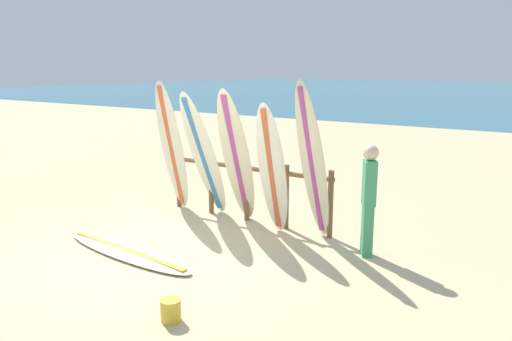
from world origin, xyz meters
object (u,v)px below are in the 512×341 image
at_px(surfboard_leaning_far_left, 172,147).
at_px(surfboard_leaning_center, 272,170).
at_px(beachgoer_standing, 369,196).
at_px(surfboard_rack, 247,183).
at_px(surfboard_lying_on_sand, 127,252).
at_px(surfboard_leaning_center_right, 313,162).
at_px(sand_bucket, 171,310).
at_px(surfboard_leaning_center_left, 237,158).
at_px(surfboard_leaning_left, 204,156).

relative_size(surfboard_leaning_far_left, surfboard_leaning_center, 1.14).
bearing_deg(surfboard_leaning_far_left, beachgoer_standing, -1.63).
xyz_separation_m(surfboard_rack, surfboard_lying_on_sand, (-0.55, -2.31, -0.65)).
bearing_deg(surfboard_leaning_far_left, surfboard_leaning_center_right, -0.17).
bearing_deg(sand_bucket, beachgoer_standing, 70.36).
bearing_deg(surfboard_leaning_center, surfboard_rack, 152.38).
relative_size(surfboard_leaning_far_left, surfboard_leaning_center_left, 1.04).
relative_size(surfboard_leaning_far_left, beachgoer_standing, 1.52).
xyz_separation_m(surfboard_leaning_left, surfboard_leaning_center_right, (2.15, 0.03, 0.11)).
bearing_deg(beachgoer_standing, surfboard_leaning_far_left, 178.37).
distance_m(surfboard_leaning_center_right, beachgoer_standing, 1.04).
xyz_separation_m(surfboard_rack, beachgoer_standing, (2.41, -0.39, 0.22)).
bearing_deg(surfboard_rack, surfboard_leaning_far_left, -169.31).
distance_m(beachgoer_standing, sand_bucket, 3.26).
bearing_deg(surfboard_leaning_center, surfboard_leaning_center_left, 173.95).
bearing_deg(sand_bucket, surfboard_leaning_center_left, 113.43).
bearing_deg(surfboard_leaning_left, surfboard_lying_on_sand, -85.62).
height_order(surfboard_leaning_far_left, sand_bucket, surfboard_leaning_far_left).
distance_m(surfboard_leaning_center, sand_bucket, 3.17).
bearing_deg(surfboard_lying_on_sand, surfboard_leaning_center_left, 73.77).
distance_m(surfboard_leaning_center_left, surfboard_leaning_center, 0.77).
height_order(surfboard_leaning_center_left, surfboard_leaning_center, surfboard_leaning_center_left).
xyz_separation_m(surfboard_leaning_far_left, surfboard_leaning_center_left, (1.53, -0.05, -0.05)).
xyz_separation_m(surfboard_leaning_center, beachgoer_standing, (1.62, 0.02, -0.19)).
xyz_separation_m(surfboard_leaning_far_left, beachgoer_standing, (3.91, -0.11, -0.34)).
xyz_separation_m(surfboard_lying_on_sand, beachgoer_standing, (2.96, 1.92, 0.87)).
bearing_deg(surfboard_leaning_center_left, sand_bucket, -66.57).
distance_m(surfboard_rack, surfboard_leaning_center, 0.98).
height_order(surfboard_leaning_left, surfboard_lying_on_sand, surfboard_leaning_left).
xyz_separation_m(surfboard_leaning_center_left, surfboard_leaning_center, (0.76, -0.08, -0.10)).
bearing_deg(beachgoer_standing, surfboard_leaning_left, 178.65).
bearing_deg(beachgoer_standing, surfboard_rack, 170.68).
xyz_separation_m(surfboard_leaning_left, sand_bucket, (2.05, -3.05, -1.04)).
relative_size(surfboard_leaning_left, surfboard_leaning_center, 1.06).
bearing_deg(surfboard_leaning_center, sand_bucket, -79.31).
height_order(surfboard_leaning_far_left, surfboard_leaning_center_right, surfboard_leaning_center_right).
relative_size(surfboard_leaning_far_left, sand_bucket, 10.11).
height_order(surfboard_leaning_far_left, surfboard_leaning_left, surfboard_leaning_far_left).
distance_m(surfboard_rack, surfboard_leaning_far_left, 1.63).
bearing_deg(beachgoer_standing, surfboard_leaning_center, -179.45).
xyz_separation_m(surfboard_rack, sand_bucket, (1.34, -3.37, -0.56)).
bearing_deg(surfboard_leaning_center_left, surfboard_leaning_center, -6.05).
bearing_deg(surfboard_leaning_center, surfboard_leaning_left, 176.59).
relative_size(surfboard_rack, surfboard_leaning_center, 1.54).
relative_size(surfboard_leaning_center_right, sand_bucket, 10.34).
bearing_deg(sand_bucket, surfboard_lying_on_sand, 150.79).
xyz_separation_m(surfboard_leaning_center, surfboard_leaning_center_right, (0.66, 0.12, 0.18)).
relative_size(surfboard_leaning_left, surfboard_leaning_center_right, 0.91).
bearing_deg(surfboard_leaning_center, surfboard_leaning_center_right, 10.18).
distance_m(surfboard_leaning_far_left, surfboard_leaning_left, 0.80).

